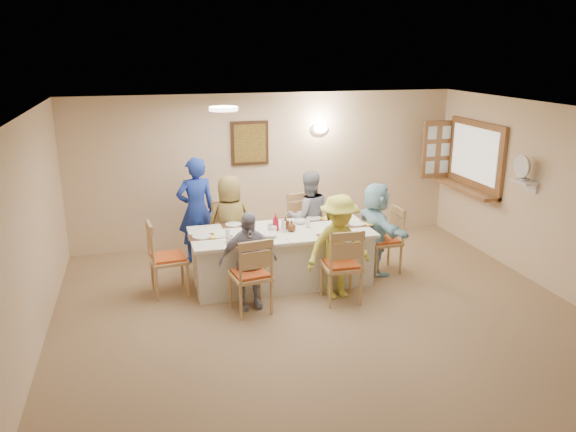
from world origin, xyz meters
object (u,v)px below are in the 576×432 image
object	(u,v)px
chair_back_right	(306,227)
diner_front_right	(339,247)
caregiver	(196,210)
dining_table	(281,256)
diner_front_left	(248,260)
chair_right_end	(383,240)
diner_right_end	(376,228)
condiment_ketchup	(276,222)
diner_back_left	(231,223)
chair_left_end	(169,257)
desk_fan	(524,171)
chair_front_left	(250,273)
diner_back_right	(308,217)
chair_front_right	(341,264)
chair_back_left	(230,235)
serving_hatch	(475,157)

from	to	relation	value
chair_back_right	diner_front_right	bearing A→B (deg)	-101.57
caregiver	dining_table	bearing A→B (deg)	122.90
chair_back_right	caregiver	xyz separation A→B (m)	(-1.65, 0.35, 0.31)
diner_front_left	chair_back_right	bearing A→B (deg)	48.15
chair_right_end	chair_back_right	bearing A→B (deg)	-132.19
dining_table	diner_right_end	size ratio (longest dim) A/B	1.85
condiment_ketchup	diner_right_end	bearing A→B (deg)	-1.01
diner_back_left	diner_front_right	xyz separation A→B (m)	(1.20, -1.36, -0.01)
diner_front_left	caregiver	distance (m)	1.89
chair_left_end	diner_right_end	world-z (taller)	diner_right_end
desk_fan	chair_front_left	world-z (taller)	desk_fan
dining_table	diner_back_right	distance (m)	0.97
chair_front_right	chair_right_end	size ratio (longest dim) A/B	1.05
caregiver	chair_front_right	bearing A→B (deg)	120.74
diner_back_left	condiment_ketchup	bearing A→B (deg)	127.40
diner_front_left	diner_front_right	size ratio (longest dim) A/B	0.91
desk_fan	chair_front_right	world-z (taller)	desk_fan
chair_back_right	chair_left_end	size ratio (longest dim) A/B	0.99
diner_back_left	caregiver	size ratio (longest dim) A/B	0.88
chair_back_left	caregiver	world-z (taller)	caregiver
diner_back_left	diner_back_right	xyz separation A→B (m)	(1.20, 0.00, 0.00)
serving_hatch	diner_right_end	bearing A→B (deg)	-160.12
desk_fan	diner_back_left	xyz separation A→B (m)	(-3.93, 1.30, -0.83)
condiment_ketchup	chair_right_end	bearing A→B (deg)	-0.93
serving_hatch	caregiver	xyz separation A→B (m)	(-4.49, 0.42, -0.68)
serving_hatch	diner_front_right	distance (m)	3.27
chair_front_left	diner_right_end	world-z (taller)	diner_right_end
chair_back_left	diner_back_left	xyz separation A→B (m)	(0.00, -0.12, 0.22)
chair_front_left	diner_back_right	world-z (taller)	diner_back_right
chair_back_left	chair_front_right	bearing A→B (deg)	-59.59
chair_back_right	diner_back_right	bearing A→B (deg)	-101.57
chair_back_left	chair_left_end	distance (m)	1.24
desk_fan	chair_front_right	bearing A→B (deg)	-176.24
diner_right_end	caregiver	distance (m)	2.73
chair_right_end	diner_front_right	bearing A→B (deg)	-56.49
dining_table	chair_right_end	xyz separation A→B (m)	(1.55, 0.00, 0.11)
diner_front_left	chair_back_left	bearing A→B (deg)	87.19
serving_hatch	caregiver	distance (m)	4.56
chair_front_left	diner_right_end	xyz separation A→B (m)	(2.02, 0.80, 0.17)
chair_right_end	diner_front_left	size ratio (longest dim) A/B	0.77
chair_front_left	diner_front_right	size ratio (longest dim) A/B	0.72
chair_right_end	chair_back_left	bearing A→B (deg)	-112.50
chair_back_right	condiment_ketchup	bearing A→B (deg)	-142.57
chair_front_left	diner_front_left	size ratio (longest dim) A/B	0.80
dining_table	chair_back_left	bearing A→B (deg)	126.87
serving_hatch	diner_back_left	size ratio (longest dim) A/B	1.05
chair_right_end	diner_back_left	distance (m)	2.27
caregiver	chair_back_left	bearing A→B (deg)	132.63
chair_back_left	diner_back_right	bearing A→B (deg)	-12.18
chair_right_end	diner_back_right	size ratio (longest dim) A/B	0.68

